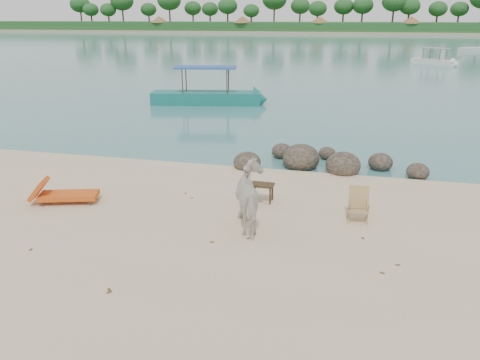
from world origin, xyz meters
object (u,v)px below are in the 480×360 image
(boulders, at_px, (318,162))
(boat_near, at_px, (206,73))
(deck_chair, at_px, (358,207))
(side_table, at_px, (262,194))
(cow, at_px, (253,198))
(lounge_chair, at_px, (68,193))

(boulders, bearing_deg, boat_near, 123.99)
(deck_chair, distance_m, boat_near, 17.32)
(boulders, distance_m, side_table, 3.72)
(boulders, xyz_separation_m, deck_chair, (1.30, -4.25, 0.23))
(side_table, bearing_deg, cow, -84.70)
(boulders, bearing_deg, lounge_chair, -142.45)
(side_table, relative_size, deck_chair, 0.74)
(side_table, height_order, boat_near, boat_near)
(cow, bearing_deg, boat_near, -91.57)
(boulders, relative_size, lounge_chair, 3.28)
(boulders, xyz_separation_m, side_table, (-1.21, -3.52, 0.07))
(side_table, distance_m, lounge_chair, 5.19)
(lounge_chair, bearing_deg, cow, -20.59)
(boulders, xyz_separation_m, cow, (-1.12, -5.11, 0.56))
(side_table, bearing_deg, boulders, 73.34)
(boulders, distance_m, deck_chair, 4.45)
(lounge_chair, relative_size, deck_chair, 2.30)
(cow, height_order, lounge_chair, cow)
(cow, distance_m, side_table, 1.67)
(lounge_chair, bearing_deg, deck_chair, -12.95)
(lounge_chair, xyz_separation_m, boat_near, (-1.01, 15.55, 1.41))
(cow, xyz_separation_m, boat_near, (-6.13, 15.86, 0.96))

